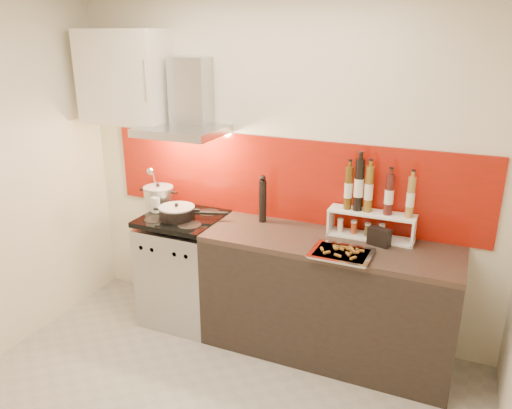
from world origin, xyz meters
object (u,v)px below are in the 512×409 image
at_px(baking_tray, 342,253).
at_px(saute_pan, 178,212).
at_px(counter, 327,298).
at_px(stock_pot, 159,197).
at_px(range_stove, 185,269).
at_px(pepper_mill, 263,199).

bearing_deg(baking_tray, saute_pan, 174.28).
distance_m(counter, baking_tray, 0.52).
xyz_separation_m(stock_pot, saute_pan, (0.28, -0.16, -0.04)).
height_order(range_stove, baking_tray, baking_tray).
distance_m(stock_pot, saute_pan, 0.32).
bearing_deg(counter, pepper_mill, 164.30).
relative_size(counter, baking_tray, 4.52).
xyz_separation_m(stock_pot, pepper_mill, (0.90, 0.07, 0.08)).
bearing_deg(counter, saute_pan, -176.87).
relative_size(stock_pot, baking_tray, 0.62).
relative_size(range_stove, saute_pan, 1.74).
xyz_separation_m(range_stove, saute_pan, (-0.00, -0.06, 0.52)).
xyz_separation_m(range_stove, baking_tray, (1.33, -0.19, 0.47)).
xyz_separation_m(saute_pan, baking_tray, (1.33, -0.13, -0.04)).
bearing_deg(range_stove, baking_tray, -8.30).
height_order(saute_pan, pepper_mill, pepper_mill).
bearing_deg(baking_tray, stock_pot, 169.76).
xyz_separation_m(range_stove, stock_pot, (-0.28, 0.10, 0.56)).
bearing_deg(saute_pan, range_stove, 89.17).
distance_m(pepper_mill, baking_tray, 0.82).
bearing_deg(saute_pan, counter, 3.13).
distance_m(counter, saute_pan, 1.31).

